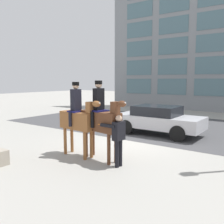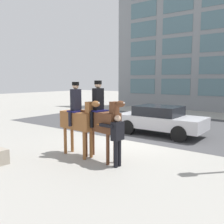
{
  "view_description": "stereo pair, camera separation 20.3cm",
  "coord_description": "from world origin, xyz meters",
  "px_view_note": "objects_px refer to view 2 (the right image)",
  "views": [
    {
      "loc": [
        5.36,
        -8.55,
        2.62
      ],
      "look_at": [
        0.23,
        -1.39,
        1.49
      ],
      "focal_mm": 40.0,
      "sensor_mm": 36.0,
      "label": 1
    },
    {
      "loc": [
        5.52,
        -8.43,
        2.62
      ],
      "look_at": [
        0.23,
        -1.39,
        1.49
      ],
      "focal_mm": 40.0,
      "sensor_mm": 36.0,
      "label": 2
    }
  ],
  "objects_px": {
    "mounted_horse_lead": "(78,118)",
    "mounted_horse_companion": "(100,119)",
    "pedestrian_bystander": "(117,137)",
    "street_car_near_lane": "(160,119)"
  },
  "relations": [
    {
      "from": "mounted_horse_lead",
      "to": "mounted_horse_companion",
      "type": "height_order",
      "value": "mounted_horse_companion"
    },
    {
      "from": "pedestrian_bystander",
      "to": "street_car_near_lane",
      "type": "height_order",
      "value": "pedestrian_bystander"
    },
    {
      "from": "pedestrian_bystander",
      "to": "street_car_near_lane",
      "type": "distance_m",
      "value": 4.99
    },
    {
      "from": "mounted_horse_lead",
      "to": "street_car_near_lane",
      "type": "distance_m",
      "value": 4.87
    },
    {
      "from": "street_car_near_lane",
      "to": "pedestrian_bystander",
      "type": "bearing_deg",
      "value": -78.7
    },
    {
      "from": "mounted_horse_companion",
      "to": "pedestrian_bystander",
      "type": "relative_size",
      "value": 1.64
    },
    {
      "from": "mounted_horse_companion",
      "to": "street_car_near_lane",
      "type": "relative_size",
      "value": 0.63
    },
    {
      "from": "mounted_horse_lead",
      "to": "mounted_horse_companion",
      "type": "bearing_deg",
      "value": 12.31
    },
    {
      "from": "mounted_horse_lead",
      "to": "street_car_near_lane",
      "type": "height_order",
      "value": "mounted_horse_lead"
    },
    {
      "from": "pedestrian_bystander",
      "to": "street_car_near_lane",
      "type": "xyz_separation_m",
      "value": [
        -0.98,
        4.89,
        -0.19
      ]
    }
  ]
}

